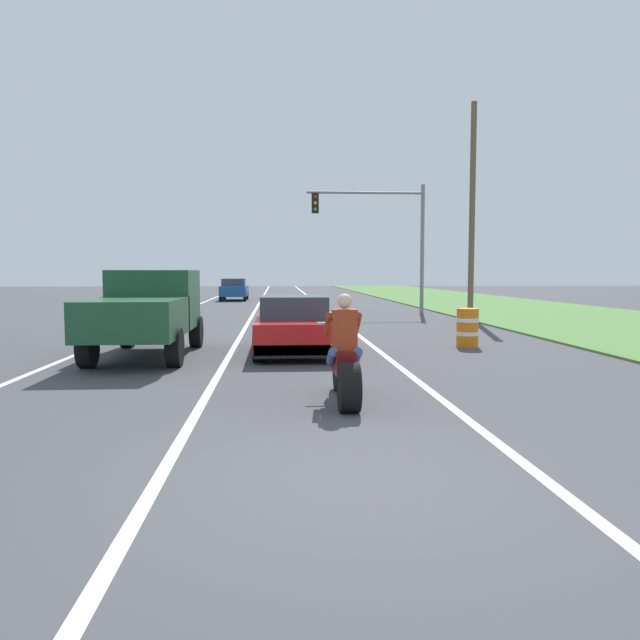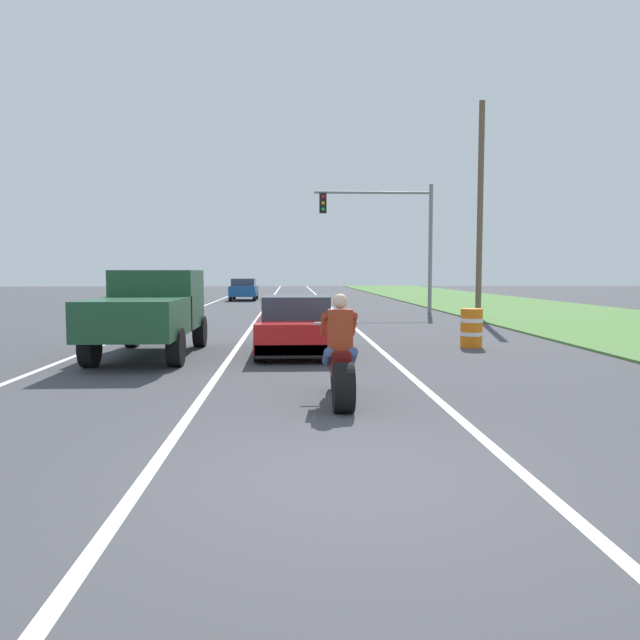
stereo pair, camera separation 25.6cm
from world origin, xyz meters
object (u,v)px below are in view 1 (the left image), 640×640
Objects in this scene: motorcycle_with_rider at (344,363)px; traffic_light_mast_near at (385,226)px; sports_car_red at (294,327)px; distant_car_far_ahead at (234,289)px; construction_barrel_nearest at (467,327)px; pickup_truck_left_lane_dark_green at (147,308)px.

traffic_light_mast_near reaches higher than motorcycle_with_rider.
distant_car_far_ahead is at bearing 96.84° from sports_car_red.
motorcycle_with_rider reaches higher than distant_car_far_ahead.
motorcycle_with_rider is at bearing -84.12° from sports_car_red.
motorcycle_with_rider is 2.21× the size of construction_barrel_nearest.
distant_car_far_ahead is at bearing 119.80° from traffic_light_mast_near.
pickup_truck_left_lane_dark_green is at bearing -171.98° from sports_car_red.
pickup_truck_left_lane_dark_green is at bearing -119.24° from traffic_light_mast_near.
sports_car_red is 4.60m from construction_barrel_nearest.
construction_barrel_nearest is at bearing 9.29° from pickup_truck_left_lane_dark_green.
distant_car_far_ahead is (-7.99, 13.96, -3.28)m from traffic_light_mast_near.
pickup_truck_left_lane_dark_green is 16.66m from traffic_light_mast_near.
pickup_truck_left_lane_dark_green is 0.80× the size of traffic_light_mast_near.
motorcycle_with_rider is 0.55× the size of distant_car_far_ahead.
motorcycle_with_rider is 20.32m from traffic_light_mast_near.
sports_car_red is 1.08× the size of distant_car_far_ahead.
traffic_light_mast_near is at bearing 78.29° from motorcycle_with_rider.
motorcycle_with_rider is 0.37× the size of traffic_light_mast_near.
traffic_light_mast_near is at bearing -60.20° from distant_car_far_ahead.
traffic_light_mast_near is (8.01, 14.30, 2.95)m from pickup_truck_left_lane_dark_green.
distant_car_far_ahead is (0.02, 28.26, -0.33)m from pickup_truck_left_lane_dark_green.
pickup_truck_left_lane_dark_green is at bearing -170.71° from construction_barrel_nearest.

